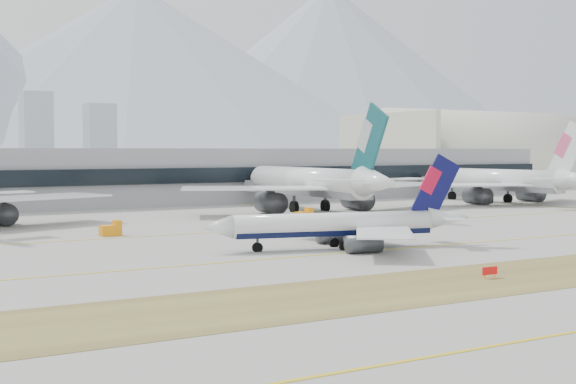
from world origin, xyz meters
TOP-DOWN VIEW (x-y plane):
  - ground at (0.00, 0.00)m, footprint 3000.00×3000.00m
  - taxiing_airliner at (-2.72, -0.50)m, footprint 41.75×35.70m
  - widebody_cathay at (31.26, 61.33)m, footprint 69.42×67.96m
  - widebody_china_air at (92.84, 61.10)m, footprint 62.12×60.69m
  - terminal at (0.00, 114.84)m, footprint 280.00×43.10m
  - hangar at (154.56, 135.00)m, footprint 91.00×60.00m
  - hold_sign_left at (-4.46, -32.00)m, footprint 2.20×0.15m
  - gse_c at (17.49, 42.66)m, footprint 3.55×2.00m
  - gse_b at (-26.61, 34.16)m, footprint 3.55×2.00m

SIDE VIEW (x-z plane):
  - ground at x=0.00m, z-range 0.00..0.00m
  - hangar at x=154.56m, z-range -29.86..30.14m
  - hold_sign_left at x=-4.46m, z-range 0.20..1.55m
  - gse_c at x=17.49m, z-range -0.25..2.35m
  - gse_b at x=-26.61m, z-range -0.25..2.35m
  - taxiing_airliner at x=-2.72m, z-range -3.68..10.52m
  - widebody_china_air at x=92.84m, z-range -5.19..16.96m
  - widebody_cathay at x=31.26m, z-range -5.80..18.97m
  - terminal at x=0.00m, z-range 0.00..15.00m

